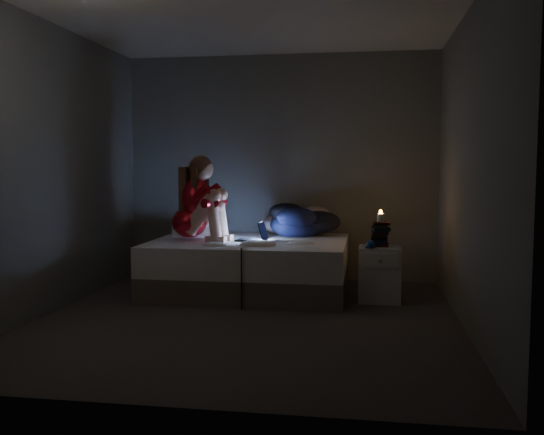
% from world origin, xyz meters
% --- Properties ---
extents(floor, '(3.60, 3.80, 0.02)m').
position_xyz_m(floor, '(0.00, 0.00, -0.01)').
color(floor, '#3C3432').
rests_on(floor, ground).
extents(ceiling, '(3.60, 3.80, 0.02)m').
position_xyz_m(ceiling, '(0.00, 0.00, 2.61)').
color(ceiling, silver).
rests_on(ceiling, ground).
extents(wall_back, '(3.60, 0.02, 2.60)m').
position_xyz_m(wall_back, '(0.00, 1.91, 1.30)').
color(wall_back, slate).
rests_on(wall_back, ground).
extents(wall_front, '(3.60, 0.02, 2.60)m').
position_xyz_m(wall_front, '(0.00, -1.91, 1.30)').
color(wall_front, slate).
rests_on(wall_front, ground).
extents(wall_left, '(0.02, 3.80, 2.60)m').
position_xyz_m(wall_left, '(-1.81, 0.00, 1.30)').
color(wall_left, slate).
rests_on(wall_left, ground).
extents(wall_right, '(0.02, 3.80, 2.60)m').
position_xyz_m(wall_right, '(1.81, 0.00, 1.30)').
color(wall_right, slate).
rests_on(wall_right, ground).
extents(bed, '(2.00, 1.50, 0.55)m').
position_xyz_m(bed, '(-0.20, 1.10, 0.28)').
color(bed, silver).
rests_on(bed, ground).
extents(pillow, '(0.50, 0.36, 0.15)m').
position_xyz_m(pillow, '(-0.83, 1.37, 0.62)').
color(pillow, white).
rests_on(pillow, bed).
extents(woman, '(0.60, 0.45, 0.89)m').
position_xyz_m(woman, '(-0.82, 1.00, 0.99)').
color(woman, maroon).
rests_on(woman, bed).
extents(laptop, '(0.32, 0.24, 0.21)m').
position_xyz_m(laptop, '(-0.17, 1.02, 0.66)').
color(laptop, black).
rests_on(laptop, bed).
extents(clothes_pile, '(0.72, 0.62, 0.38)m').
position_xyz_m(clothes_pile, '(0.24, 1.55, 0.74)').
color(clothes_pile, '#13224E').
rests_on(clothes_pile, bed).
extents(nightstand, '(0.41, 0.37, 0.54)m').
position_xyz_m(nightstand, '(1.14, 0.88, 0.27)').
color(nightstand, silver).
rests_on(nightstand, ground).
extents(book_stack, '(0.19, 0.25, 0.24)m').
position_xyz_m(book_stack, '(1.14, 0.97, 0.66)').
color(book_stack, black).
rests_on(book_stack, nightstand).
extents(candle, '(0.07, 0.07, 0.08)m').
position_xyz_m(candle, '(1.14, 0.97, 0.82)').
color(candle, beige).
rests_on(candle, book_stack).
extents(phone, '(0.11, 0.16, 0.01)m').
position_xyz_m(phone, '(1.05, 0.80, 0.54)').
color(phone, black).
rests_on(phone, nightstand).
extents(blue_orb, '(0.08, 0.08, 0.08)m').
position_xyz_m(blue_orb, '(1.05, 0.73, 0.58)').
color(blue_orb, navy).
rests_on(blue_orb, nightstand).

